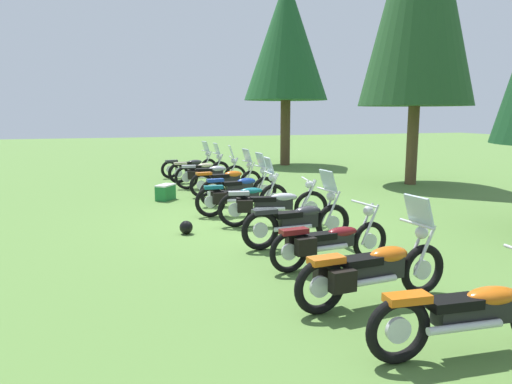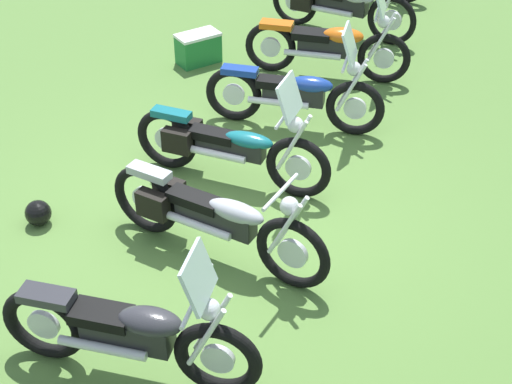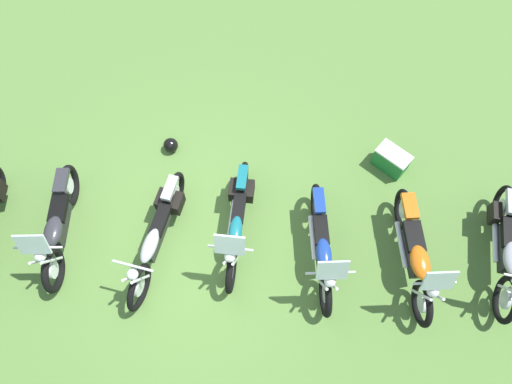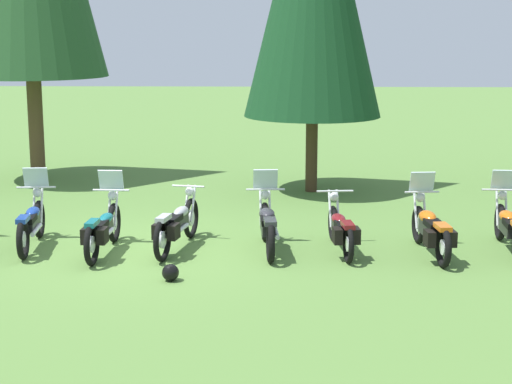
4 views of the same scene
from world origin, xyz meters
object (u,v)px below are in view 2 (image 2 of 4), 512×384
Objects in this scene: motorcycle_3 at (329,45)px; motorcycle_4 at (296,94)px; motorcycle_6 at (211,217)px; motorcycle_5 at (228,145)px; motorcycle_7 at (131,332)px; picnic_cooler at (198,48)px; dropped_helmet at (38,213)px; motorcycle_2 at (341,3)px.

motorcycle_3 is 1.02× the size of motorcycle_4.
motorcycle_3 is 0.95× the size of motorcycle_6.
motorcycle_5 is 1.04× the size of motorcycle_7.
picnic_cooler is 4.01m from dropped_helmet.
motorcycle_2 reaches higher than motorcycle_3.
motorcycle_4 reaches higher than motorcycle_6.
motorcycle_2 is 1.47m from motorcycle_3.
motorcycle_5 is 3.01m from picnic_cooler.
motorcycle_3 is at bearing 99.63° from motorcycle_6.
motorcycle_6 is 1.90m from dropped_helmet.
dropped_helmet is at bearing -98.96° from motorcycle_2.
motorcycle_7 reaches higher than motorcycle_3.
motorcycle_5 is 3.35× the size of picnic_cooler.
motorcycle_5 is 2.87m from motorcycle_7.
motorcycle_2 is 0.97× the size of motorcycle_6.
motorcycle_6 is at bearing -80.49° from motorcycle_2.
motorcycle_7 is at bearing -96.94° from motorcycle_4.
motorcycle_2 is 1.01× the size of motorcycle_5.
motorcycle_3 is 4.62m from dropped_helmet.
motorcycle_6 is at bearing 93.93° from dropped_helmet.
motorcycle_3 reaches higher than motorcycle_6.
motorcycle_5 reaches higher than motorcycle_3.
dropped_helmet is (-1.48, -1.83, -0.34)m from motorcycle_7.
motorcycle_6 reaches higher than picnic_cooler.
motorcycle_3 is 1.44m from motorcycle_4.
motorcycle_7 is (7.12, 0.09, -0.02)m from motorcycle_2.
motorcycle_3 reaches higher than picnic_cooler.
motorcycle_2 is 8.53× the size of dropped_helmet.
motorcycle_4 is 2.23m from picnic_cooler.
dropped_helmet is (4.01, -0.10, -0.09)m from picnic_cooler.
motorcycle_2 reaches higher than motorcycle_6.
motorcycle_4 is at bearing 84.02° from motorcycle_7.
motorcycle_4 is at bearing 144.89° from dropped_helmet.
dropped_helmet is (0.13, -1.87, -0.33)m from motorcycle_6.
motorcycle_4 is 8.16× the size of dropped_helmet.
motorcycle_6 is (1.25, 0.31, 0.00)m from motorcycle_5.
motorcycle_6 is 1.08× the size of motorcycle_7.
motorcycle_6 is at bearing 84.01° from motorcycle_7.
motorcycle_3 is 1.03× the size of motorcycle_7.
motorcycle_7 is (4.22, -0.09, 0.01)m from motorcycle_4.
motorcycle_6 is at bearing 24.45° from picnic_cooler.
motorcycle_6 is 3.50× the size of picnic_cooler.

